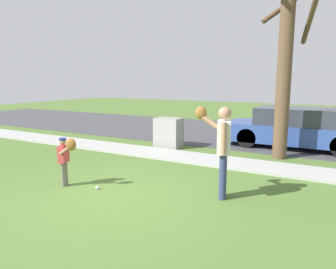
{
  "coord_description": "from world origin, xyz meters",
  "views": [
    {
      "loc": [
        3.85,
        -4.54,
        2.25
      ],
      "look_at": [
        0.32,
        1.8,
        1.0
      ],
      "focal_mm": 33.97,
      "sensor_mm": 36.0,
      "label": 1
    }
  ],
  "objects_px": {
    "utility_cabinet": "(168,133)",
    "baseball": "(97,188)",
    "person_adult": "(222,143)",
    "street_tree_near": "(286,49)",
    "person_child": "(66,154)",
    "parked_wagon_blue": "(295,128)"
  },
  "relations": [
    {
      "from": "person_adult",
      "to": "parked_wagon_blue",
      "type": "xyz_separation_m",
      "value": [
        0.6,
        5.55,
        -0.42
      ]
    },
    {
      "from": "person_adult",
      "to": "street_tree_near",
      "type": "relative_size",
      "value": 0.3
    },
    {
      "from": "utility_cabinet",
      "to": "baseball",
      "type": "bearing_deg",
      "value": -80.31
    },
    {
      "from": "person_child",
      "to": "baseball",
      "type": "relative_size",
      "value": 14.6
    },
    {
      "from": "utility_cabinet",
      "to": "street_tree_near",
      "type": "relative_size",
      "value": 0.17
    },
    {
      "from": "person_child",
      "to": "parked_wagon_blue",
      "type": "height_order",
      "value": "parked_wagon_blue"
    },
    {
      "from": "baseball",
      "to": "parked_wagon_blue",
      "type": "bearing_deg",
      "value": 64.85
    },
    {
      "from": "utility_cabinet",
      "to": "parked_wagon_blue",
      "type": "xyz_separation_m",
      "value": [
        3.74,
        1.96,
        0.16
      ]
    },
    {
      "from": "person_child",
      "to": "parked_wagon_blue",
      "type": "xyz_separation_m",
      "value": [
        3.68,
        6.54,
        -0.04
      ]
    },
    {
      "from": "person_adult",
      "to": "parked_wagon_blue",
      "type": "distance_m",
      "value": 5.6
    },
    {
      "from": "person_child",
      "to": "street_tree_near",
      "type": "height_order",
      "value": "street_tree_near"
    },
    {
      "from": "person_child",
      "to": "parked_wagon_blue",
      "type": "bearing_deg",
      "value": 43.7
    },
    {
      "from": "baseball",
      "to": "parked_wagon_blue",
      "type": "distance_m",
      "value": 7.07
    },
    {
      "from": "person_adult",
      "to": "utility_cabinet",
      "type": "xyz_separation_m",
      "value": [
        -3.14,
        3.59,
        -0.58
      ]
    },
    {
      "from": "baseball",
      "to": "street_tree_near",
      "type": "distance_m",
      "value": 6.22
    },
    {
      "from": "baseball",
      "to": "utility_cabinet",
      "type": "bearing_deg",
      "value": 99.69
    },
    {
      "from": "person_adult",
      "to": "parked_wagon_blue",
      "type": "relative_size",
      "value": 0.39
    },
    {
      "from": "person_child",
      "to": "person_adult",
      "type": "bearing_deg",
      "value": 0.92
    },
    {
      "from": "person_adult",
      "to": "utility_cabinet",
      "type": "bearing_deg",
      "value": -65.75
    },
    {
      "from": "person_adult",
      "to": "utility_cabinet",
      "type": "height_order",
      "value": "person_adult"
    },
    {
      "from": "person_adult",
      "to": "baseball",
      "type": "bearing_deg",
      "value": 2.0
    },
    {
      "from": "person_adult",
      "to": "person_child",
      "type": "height_order",
      "value": "person_adult"
    }
  ]
}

